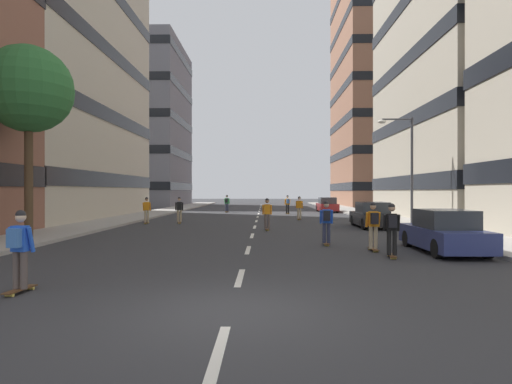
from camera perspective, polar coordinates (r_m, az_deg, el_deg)
ground_plane at (r=35.07m, az=0.19°, el=-3.42°), size 163.54×163.54×0.00m
sidewalk_left at (r=39.87m, az=-14.07°, el=-2.89°), size 3.35×74.96×0.14m
sidewalk_right at (r=39.55m, az=14.76°, el=-2.92°), size 3.35×74.96×0.14m
lane_markings at (r=35.81m, az=0.22°, el=-3.34°), size 0.16×62.20×0.01m
building_left_mid at (r=39.96m, az=-27.21°, el=15.43°), size 12.44×21.33×25.26m
building_left_far at (r=65.77m, az=-15.15°, el=8.60°), size 12.44×16.35×23.52m
building_right_mid at (r=39.82m, az=27.99°, el=17.75°), size 12.44×19.07×28.29m
building_right_far at (r=66.73m, az=16.55°, el=14.28°), size 12.44×18.25×36.78m
parked_car_near at (r=26.36m, az=15.23°, el=-3.09°), size 1.82×4.40×1.52m
parked_car_mid at (r=44.38m, az=9.49°, el=-1.77°), size 1.82×4.40×1.52m
parked_car_far at (r=16.65m, az=23.82°, el=-4.99°), size 1.82×4.40×1.52m
street_tree_near at (r=21.92m, az=-28.11°, el=11.93°), size 3.84×3.84×8.50m
streetlamp_right at (r=27.48m, az=19.39°, el=4.21°), size 2.13×0.30×6.50m
skater_0 at (r=40.38m, az=4.24°, el=-1.51°), size 0.56×0.92×1.78m
skater_1 at (r=23.59m, az=1.50°, el=-2.77°), size 0.53×0.90×1.78m
skater_2 at (r=17.38m, az=9.40°, el=-3.72°), size 0.55×0.91×1.78m
skater_3 at (r=14.62m, az=17.71°, el=-4.46°), size 0.56×0.92×1.78m
skater_4 at (r=29.15m, az=-10.22°, el=-2.21°), size 0.57×0.92×1.78m
skater_5 at (r=10.46m, az=-29.06°, el=-6.31°), size 0.55×0.92×1.78m
skater_6 at (r=16.06m, az=15.42°, el=-4.04°), size 0.53×0.90×1.78m
skater_7 at (r=43.44m, az=-3.92°, el=-1.39°), size 0.56×0.92×1.78m
skater_8 at (r=32.28m, az=5.81°, el=-1.98°), size 0.57×0.92×1.78m
skater_9 at (r=29.30m, az=-14.40°, el=-2.20°), size 0.54×0.91×1.78m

